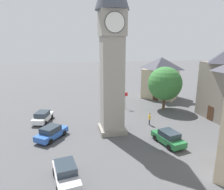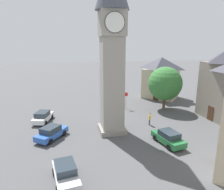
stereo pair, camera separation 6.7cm
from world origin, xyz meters
The scene contains 10 objects.
ground_plane centered at (0.00, 0.00, 0.00)m, with size 200.00×200.00×0.00m, color #4C4C4F.
clock_tower centered at (0.00, 0.00, 12.00)m, with size 3.83×3.83×20.53m.
car_blue_kerb centered at (-8.82, 5.21, 0.76)m, with size 2.79×4.44×1.53m.
car_silver_kerb centered at (-5.64, -8.77, 0.76)m, with size 2.35×4.35×1.53m.
car_red_corner centered at (5.31, -4.60, 0.76)m, with size 2.47×4.38×1.53m.
car_white_side centered at (-7.28, -0.54, 0.76)m, with size 3.81×4.32×1.53m.
pedestrian centered at (5.38, 0.96, 1.01)m, with size 0.28×0.55×1.69m.
tree centered at (10.39, 7.05, 4.37)m, with size 5.51×5.51×7.13m.
building_shop_left centered at (13.08, 14.39, 4.14)m, with size 8.46×8.37×8.13m.
road_sign centered at (4.25, 8.63, 1.90)m, with size 0.60×0.07×2.80m.
Camera 1 is at (-5.12, -23.61, 10.75)m, focal length 33.17 mm.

